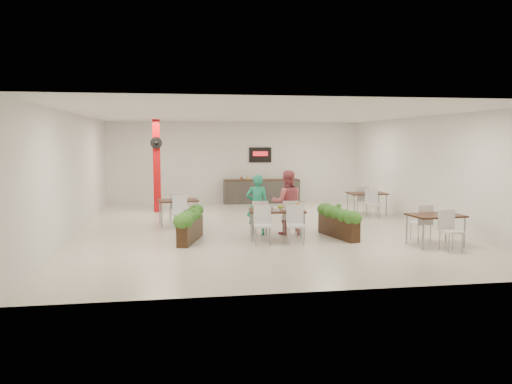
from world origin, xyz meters
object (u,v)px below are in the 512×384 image
service_counter (261,191)px  main_table (277,214)px  red_column (157,165)px  side_table_c (436,220)px  diner_man (257,205)px  planter_right (338,219)px  planter_left (190,222)px  side_table_b (367,196)px  diner_woman (287,202)px  side_table_a (178,204)px

service_counter → main_table: (-0.86, -7.26, 0.14)m
red_column → side_table_c: bearing=-45.2°
diner_man → planter_right: size_ratio=0.97×
main_table → planter_left: 2.17m
side_table_b → side_table_c: same height
diner_man → diner_woman: bearing=-173.7°
red_column → diner_woman: red_column is taller
red_column → planter_right: size_ratio=1.93×
diner_woman → planter_right: bearing=157.4°
main_table → side_table_b: bearing=43.0°
main_table → diner_woman: (0.41, 0.65, 0.22)m
side_table_a → side_table_c: size_ratio=1.00×
side_table_a → side_table_b: (6.22, 0.97, 0.01)m
service_counter → planter_right: (0.76, -7.28, -0.01)m
main_table → diner_woman: bearing=57.9°
red_column → diner_woman: bearing=-53.2°
diner_man → side_table_b: (4.17, 2.87, -0.17)m
main_table → planter_right: bearing=-0.4°
diner_woman → planter_left: (-2.57, -0.55, -0.36)m
side_table_c → service_counter: bearing=101.9°
main_table → side_table_c: (3.56, -1.35, -0.01)m
diner_woman → planter_right: diner_woman is taller
side_table_a → side_table_b: size_ratio=1.01×
diner_man → side_table_c: 4.43m
diner_man → side_table_b: size_ratio=0.98×
diner_woman → diner_man: bearing=6.3°
service_counter → side_table_c: (2.70, -8.62, 0.13)m
service_counter → side_table_a: 5.75m
main_table → side_table_a: (-2.44, 2.55, -0.01)m
planter_right → side_table_c: size_ratio=1.00×
diner_man → side_table_a: 2.80m
service_counter → diner_woman: size_ratio=1.76×
service_counter → planter_left: 7.77m
planter_left → side_table_b: bearing=29.9°
service_counter → diner_woman: bearing=-93.9°
service_counter → side_table_b: 4.75m
main_table → planter_left: bearing=177.2°
side_table_c → main_table: bearing=153.7°
planter_right → side_table_c: bearing=-34.7°
red_column → diner_woman: 5.98m
planter_right → side_table_a: size_ratio=1.00×
diner_woman → main_table: bearing=64.2°
red_column → planter_right: bearing=-48.7°
main_table → diner_man: 0.78m
red_column → diner_man: bearing=-59.9°
service_counter → side_table_b: bearing=-52.0°
service_counter → main_table: 7.32m
side_table_b → side_table_c: (-0.23, -4.88, -0.01)m
planter_right → side_table_b: 4.15m
service_counter → planter_left: service_counter is taller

